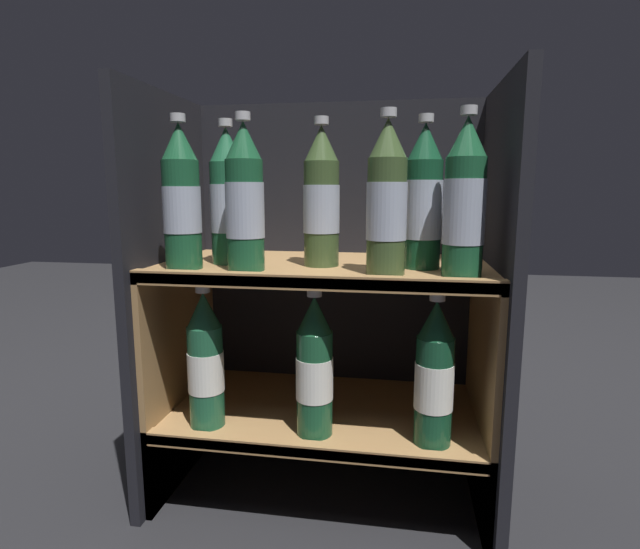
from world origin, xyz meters
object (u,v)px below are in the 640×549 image
Objects in this scene: bottle_upper_front_1 at (245,201)px; bottle_upper_front_2 at (387,202)px; bottle_upper_front_0 at (182,201)px; bottle_upper_back_1 at (321,200)px; bottle_lower_front_2 at (434,377)px; bottle_upper_back_2 at (423,201)px; bottle_lower_front_1 at (314,369)px; bottle_lower_front_0 at (206,363)px; bottle_upper_front_3 at (465,203)px; bottle_upper_back_0 at (228,200)px.

bottle_upper_front_2 is at bearing -0.00° from bottle_upper_front_1.
bottle_upper_front_0 and bottle_upper_front_1 have the same top height.
bottle_lower_front_2 is at bearing -19.71° from bottle_upper_back_1.
bottle_upper_back_2 reaches higher than bottle_lower_front_1.
bottle_lower_front_0 is (-0.21, -0.08, -0.30)m from bottle_upper_back_1.
bottle_upper_front_1 and bottle_upper_back_1 have the same top height.
bottle_upper_front_1 is at bearing -148.33° from bottle_upper_back_1.
bottle_upper_front_2 is 1.00× the size of bottle_upper_back_1.
bottle_upper_back_1 is (-0.25, 0.08, 0.00)m from bottle_upper_front_3.
bottle_lower_front_0 is at bearing 0.00° from bottle_upper_front_0.
bottle_upper_front_2 is 1.00× the size of bottle_lower_front_0.
bottle_lower_front_0 is at bearing -159.92° from bottle_upper_back_1.
bottle_upper_back_2 is (0.36, 0.00, -0.00)m from bottle_upper_back_0.
bottle_upper_back_1 and bottle_upper_back_2 have the same top height.
bottle_upper_back_0 is 0.18m from bottle_upper_back_1.
bottle_upper_front_3 is 1.00× the size of bottle_upper_back_2.
bottle_lower_front_0 is 0.21m from bottle_lower_front_1.
bottle_upper_front_0 is at bearing -180.00° from bottle_upper_front_3.
bottle_lower_front_2 is (0.03, -0.08, -0.30)m from bottle_upper_back_2.
bottle_lower_front_2 is at bearing 0.00° from bottle_lower_front_0.
bottle_upper_back_1 is at bearing 89.33° from bottle_lower_front_1.
bottle_upper_front_1 is 0.24m from bottle_upper_front_2.
bottle_upper_front_3 is 1.00× the size of bottle_lower_front_1.
bottle_upper_front_1 and bottle_upper_back_0 have the same top height.
bottle_lower_front_2 is (0.39, -0.08, -0.30)m from bottle_upper_back_0.
bottle_upper_front_0 is at bearing -180.00° from bottle_lower_front_1.
bottle_upper_back_0 is at bearing 127.75° from bottle_upper_front_1.
bottle_upper_front_1 reaches higher than bottle_lower_front_0.
bottle_upper_front_3 is at bearing -16.97° from bottle_upper_back_1.
bottle_upper_front_0 is at bearing 180.00° from bottle_upper_front_2.
bottle_lower_front_1 is at bearing 0.00° from bottle_lower_front_0.
bottle_upper_front_1 is 0.31m from bottle_lower_front_0.
bottle_lower_front_2 is at bearing 0.00° from bottle_upper_front_1.
bottle_upper_front_1 is 1.00× the size of bottle_lower_front_1.
bottle_upper_front_2 is 1.00× the size of bottle_upper_front_3.
bottle_upper_back_2 is at bearing 0.00° from bottle_upper_back_1.
bottle_upper_front_2 and bottle_upper_back_2 have the same top height.
bottle_upper_back_2 is (0.18, 0.00, -0.00)m from bottle_upper_back_1.
bottle_upper_back_1 is 1.00× the size of bottle_lower_front_2.
bottle_lower_front_0 is (-0.33, 0.00, -0.30)m from bottle_upper_front_2.
bottle_lower_front_1 is 0.21m from bottle_lower_front_2.
bottle_upper_back_2 is 1.00× the size of bottle_lower_front_0.
bottle_upper_front_2 is 0.32m from bottle_lower_front_1.
bottle_lower_front_1 is (0.12, 0.00, -0.30)m from bottle_upper_front_1.
bottle_upper_front_2 is 0.14m from bottle_upper_back_1.
bottle_upper_back_2 is 1.00× the size of bottle_lower_front_1.
bottle_lower_front_0 is at bearing 180.00° from bottle_upper_front_1.
bottle_upper_front_3 is 1.00× the size of bottle_upper_back_1.
bottle_upper_back_1 is (0.18, -0.00, 0.00)m from bottle_upper_back_0.
bottle_upper_back_2 is at bearing 108.90° from bottle_lower_front_2.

